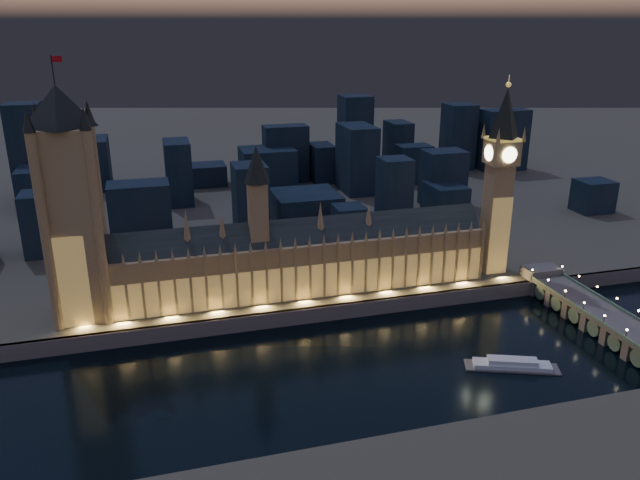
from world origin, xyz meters
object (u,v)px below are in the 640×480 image
object	(u,v)px
palace_of_westminster	(296,259)
river_boat	(512,365)
elizabeth_tower	(501,166)
westminster_bridge	(599,318)
victoria_tower	(70,196)

from	to	relation	value
palace_of_westminster	river_boat	distance (m)	116.81
elizabeth_tower	westminster_bridge	size ratio (longest dim) A/B	0.96
elizabeth_tower	river_boat	distance (m)	115.48
victoria_tower	westminster_bridge	size ratio (longest dim) A/B	1.07
palace_of_westminster	elizabeth_tower	xyz separation A→B (m)	(113.73, 0.18, 41.80)
palace_of_westminster	river_boat	world-z (taller)	palace_of_westminster
westminster_bridge	palace_of_westminster	bearing A→B (deg)	154.25
elizabeth_tower	westminster_bridge	distance (m)	92.73
palace_of_westminster	westminster_bridge	bearing A→B (deg)	-25.75
victoria_tower	river_boat	distance (m)	209.75
westminster_bridge	river_boat	xyz separation A→B (m)	(-60.00, -20.72, -4.43)
palace_of_westminster	victoria_tower	xyz separation A→B (m)	(-104.27, 0.18, 41.43)
elizabeth_tower	westminster_bridge	xyz separation A→B (m)	(21.43, -65.36, -62.18)
victoria_tower	elizabeth_tower	world-z (taller)	victoria_tower
elizabeth_tower	river_boat	world-z (taller)	elizabeth_tower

